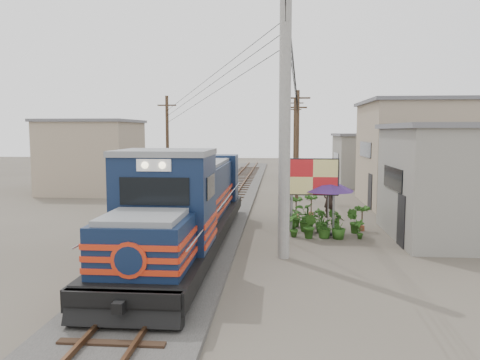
# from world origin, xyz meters

# --- Properties ---
(ground) EXTENTS (120.00, 120.00, 0.00)m
(ground) POSITION_xyz_m (0.00, 0.00, 0.00)
(ground) COLOR #473F35
(ground) RESTS_ON ground
(ballast) EXTENTS (3.60, 70.00, 0.16)m
(ballast) POSITION_xyz_m (0.00, 10.00, 0.08)
(ballast) COLOR #595651
(ballast) RESTS_ON ground
(track) EXTENTS (1.15, 70.00, 0.12)m
(track) POSITION_xyz_m (0.00, 10.00, 0.26)
(track) COLOR #51331E
(track) RESTS_ON ground
(locomotive) EXTENTS (2.75, 14.94, 3.70)m
(locomotive) POSITION_xyz_m (0.00, 0.29, 1.64)
(locomotive) COLOR black
(locomotive) RESTS_ON ground
(utility_pole_main) EXTENTS (0.40, 0.40, 10.00)m
(utility_pole_main) POSITION_xyz_m (3.50, -0.50, 5.00)
(utility_pole_main) COLOR #9E9B93
(utility_pole_main) RESTS_ON ground
(wooden_pole_mid) EXTENTS (1.60, 0.24, 7.00)m
(wooden_pole_mid) POSITION_xyz_m (4.50, 14.00, 3.68)
(wooden_pole_mid) COLOR #4C3826
(wooden_pole_mid) RESTS_ON ground
(wooden_pole_far) EXTENTS (1.60, 0.24, 7.50)m
(wooden_pole_far) POSITION_xyz_m (4.80, 28.00, 3.93)
(wooden_pole_far) COLOR #4C3826
(wooden_pole_far) RESTS_ON ground
(wooden_pole_left) EXTENTS (1.60, 0.24, 7.00)m
(wooden_pole_left) POSITION_xyz_m (-5.00, 18.00, 3.68)
(wooden_pole_left) COLOR #4C3826
(wooden_pole_left) RESTS_ON ground
(power_lines) EXTENTS (9.65, 19.00, 3.30)m
(power_lines) POSITION_xyz_m (-0.14, 8.49, 7.56)
(power_lines) COLOR black
(power_lines) RESTS_ON ground
(shophouse_mid) EXTENTS (8.40, 7.35, 6.20)m
(shophouse_mid) POSITION_xyz_m (12.50, 12.00, 3.11)
(shophouse_mid) COLOR gray
(shophouse_mid) RESTS_ON ground
(shophouse_back) EXTENTS (6.30, 6.30, 4.20)m
(shophouse_back) POSITION_xyz_m (11.00, 22.00, 2.11)
(shophouse_back) COLOR gray
(shophouse_back) RESTS_ON ground
(shophouse_left) EXTENTS (6.30, 6.30, 5.20)m
(shophouse_left) POSITION_xyz_m (-10.00, 16.00, 2.61)
(shophouse_left) COLOR gray
(shophouse_left) RESTS_ON ground
(billboard) EXTENTS (2.12, 0.17, 3.28)m
(billboard) POSITION_xyz_m (4.73, 2.94, 2.41)
(billboard) COLOR #99999E
(billboard) RESTS_ON ground
(market_umbrella) EXTENTS (2.47, 2.47, 2.42)m
(market_umbrella) POSITION_xyz_m (5.41, 3.29, 2.13)
(market_umbrella) COLOR black
(market_umbrella) RESTS_ON ground
(vendor) EXTENTS (0.76, 0.71, 1.74)m
(vendor) POSITION_xyz_m (5.88, 7.42, 0.87)
(vendor) COLOR black
(vendor) RESTS_ON ground
(plant_nursery) EXTENTS (3.37, 3.23, 1.11)m
(plant_nursery) POSITION_xyz_m (4.94, 3.67, 0.51)
(plant_nursery) COLOR #255117
(plant_nursery) RESTS_ON ground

